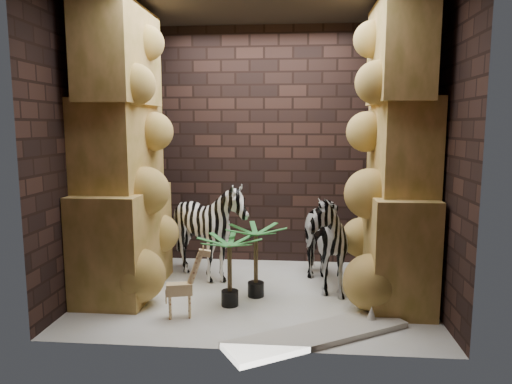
# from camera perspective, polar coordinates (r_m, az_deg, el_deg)

# --- Properties ---
(floor) EXTENTS (3.50, 3.50, 0.00)m
(floor) POSITION_cam_1_polar(r_m,az_deg,el_deg) (5.04, -0.13, -12.34)
(floor) COLOR white
(floor) RESTS_ON ground
(wall_back) EXTENTS (3.50, 0.00, 3.50)m
(wall_back) POSITION_cam_1_polar(r_m,az_deg,el_deg) (5.98, 0.96, 5.59)
(wall_back) COLOR black
(wall_back) RESTS_ON ground
(wall_front) EXTENTS (3.50, 0.00, 3.50)m
(wall_front) POSITION_cam_1_polar(r_m,az_deg,el_deg) (3.49, -2.00, 3.82)
(wall_front) COLOR black
(wall_front) RESTS_ON ground
(wall_left) EXTENTS (0.00, 3.00, 3.00)m
(wall_left) POSITION_cam_1_polar(r_m,az_deg,el_deg) (5.19, -19.81, 4.74)
(wall_left) COLOR black
(wall_left) RESTS_ON ground
(wall_right) EXTENTS (0.00, 3.00, 3.00)m
(wall_right) POSITION_cam_1_polar(r_m,az_deg,el_deg) (4.89, 20.80, 4.52)
(wall_right) COLOR black
(wall_right) RESTS_ON ground
(rock_pillar_left) EXTENTS (0.68, 1.30, 3.00)m
(rock_pillar_left) POSITION_cam_1_polar(r_m,az_deg,el_deg) (5.06, -16.20, 4.82)
(rock_pillar_left) COLOR #E1AC65
(rock_pillar_left) RESTS_ON floor
(rock_pillar_right) EXTENTS (0.58, 1.25, 3.00)m
(rock_pillar_right) POSITION_cam_1_polar(r_m,az_deg,el_deg) (4.82, 17.00, 4.64)
(rock_pillar_right) COLOR #E1AC65
(rock_pillar_right) RESTS_ON floor
(zebra_right) EXTENTS (0.86, 1.20, 1.28)m
(zebra_right) POSITION_cam_1_polar(r_m,az_deg,el_deg) (5.11, 7.37, -4.64)
(zebra_right) COLOR white
(zebra_right) RESTS_ON floor
(zebra_left) EXTENTS (1.03, 1.23, 1.05)m
(zebra_left) POSITION_cam_1_polar(r_m,az_deg,el_deg) (5.37, -5.75, -5.24)
(zebra_left) COLOR white
(zebra_left) RESTS_ON floor
(giraffe_toy) EXTENTS (0.37, 0.20, 0.69)m
(giraffe_toy) POSITION_cam_1_polar(r_m,az_deg,el_deg) (4.41, -9.37, -10.74)
(giraffe_toy) COLOR #F3D08F
(giraffe_toy) RESTS_ON floor
(palm_front) EXTENTS (0.36, 0.36, 0.76)m
(palm_front) POSITION_cam_1_polar(r_m,az_deg,el_deg) (4.86, -0.02, -8.41)
(palm_front) COLOR #276E36
(palm_front) RESTS_ON floor
(palm_back) EXTENTS (0.36, 0.36, 0.71)m
(palm_back) POSITION_cam_1_polar(r_m,az_deg,el_deg) (4.63, -3.24, -9.60)
(palm_back) COLOR #276E36
(palm_back) RESTS_ON floor
(surfboard) EXTENTS (1.60, 1.20, 0.05)m
(surfboard) POSITION_cam_1_polar(r_m,az_deg,el_deg) (4.12, 7.57, -16.89)
(surfboard) COLOR beige
(surfboard) RESTS_ON floor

